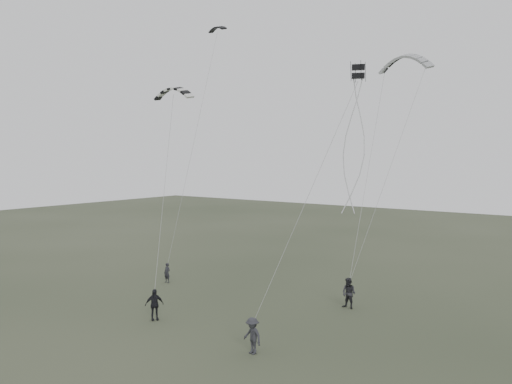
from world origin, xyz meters
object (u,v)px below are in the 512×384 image
Objects in this scene: flyer_right at (349,293)px; kite_dark_small at (217,27)px; flyer_left at (167,273)px; kite_box at (358,72)px; flyer_far at (252,336)px; kite_striped at (173,88)px; kite_pale_large at (405,56)px; flyer_center at (154,305)px.

kite_dark_small reaches higher than flyer_right.
kite_dark_small is at bearing 175.66° from flyer_right.
flyer_left is 14.11m from flyer_right.
kite_box is (16.09, -1.70, 13.18)m from flyer_left.
kite_dark_small reaches higher than flyer_far.
kite_striped reaches higher than flyer_right.
kite_box reaches higher than flyer_right.
kite_pale_large is at bearing 70.62° from kite_box.
flyer_center is at bearing -57.91° from kite_dark_small.
flyer_far is at bearing -141.60° from kite_box.
flyer_far is 0.47× the size of kite_pale_large.
flyer_left is at bearing 165.08° from flyer_far.
flyer_center is at bearing 179.90° from kite_box.
kite_dark_small reaches higher than kite_striped.
flyer_far is at bearing -30.97° from flyer_left.
kite_dark_small is 14.79m from kite_pale_large.
flyer_center is (5.74, -6.59, 0.17)m from flyer_left.
kite_box is at bearing -7.29° from kite_striped.
kite_pale_large is (15.03, 8.32, 15.73)m from flyer_left.
kite_pale_large reaches higher than flyer_center.
flyer_center is 1.03× the size of flyer_far.
flyer_left is 19.67m from kite_dark_small.
flyer_left is 0.78× the size of flyer_right.
kite_striped is (2.73, -1.85, 13.37)m from flyer_left.
kite_striped is at bearing 64.07° from flyer_center.
flyer_center is 2.53× the size of kite_box.
kite_pale_large is 5.23× the size of kite_box.
flyer_right is 16.76m from kite_pale_large.
kite_dark_small is (-4.68, 11.36, 18.88)m from flyer_center.
kite_box is (1.06, -10.01, -2.55)m from kite_pale_large.
flyer_left is 0.85× the size of flyer_far.
flyer_right is 1.05× the size of flyer_center.
flyer_right is at bearing -93.42° from kite_pale_large.
flyer_right is at bearing 94.03° from kite_box.
flyer_right is at bearing -2.09° from kite_dark_small.
kite_pale_large is at bearing 26.70° from flyer_left.
kite_dark_small reaches higher than kite_pale_large.
flyer_right is 0.51× the size of kite_pale_large.
flyer_right is at bearing -11.80° from flyer_center.
flyer_center is 17.33m from kite_box.
flyer_far is at bearing -89.87° from kite_pale_large.
kite_striped is at bearing -134.07° from kite_pale_large.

